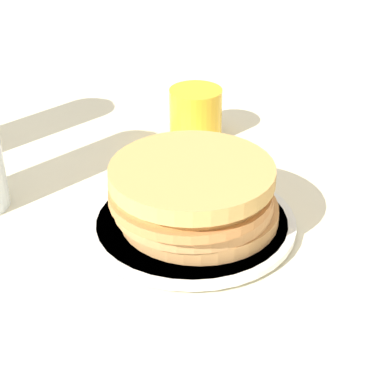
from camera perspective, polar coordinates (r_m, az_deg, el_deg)
ground_plane at (r=0.69m, az=1.82°, el=-4.11°), size 4.00×4.00×0.00m
plate at (r=0.70m, az=0.00°, el=-2.81°), size 0.23×0.23×0.01m
pancake_stack at (r=0.68m, az=0.06°, el=-0.11°), size 0.18×0.18×0.07m
juice_glass at (r=0.89m, az=0.33°, el=6.99°), size 0.07×0.07×0.07m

